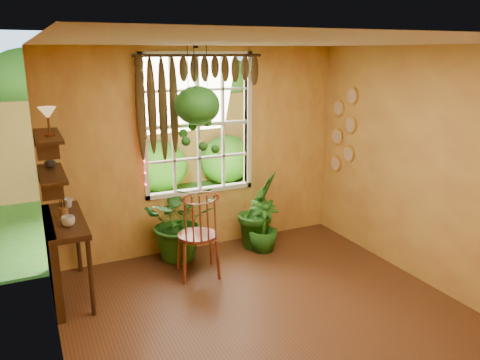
% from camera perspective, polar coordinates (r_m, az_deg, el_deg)
% --- Properties ---
extents(floor, '(4.50, 4.50, 0.00)m').
position_cam_1_polar(floor, '(4.84, 5.25, -17.58)').
color(floor, '#502D16').
rests_on(floor, ground).
extents(ceiling, '(4.50, 4.50, 0.00)m').
position_cam_1_polar(ceiling, '(4.06, 6.21, 16.31)').
color(ceiling, white).
rests_on(ceiling, wall_back).
extents(wall_back, '(4.00, 0.00, 4.00)m').
position_cam_1_polar(wall_back, '(6.23, -4.94, 3.51)').
color(wall_back, '#E3BB4D').
rests_on(wall_back, floor).
extents(wall_left, '(0.00, 4.50, 4.50)m').
position_cam_1_polar(wall_left, '(3.71, -22.12, -6.00)').
color(wall_left, '#E3BB4D').
rests_on(wall_left, floor).
extents(wall_right, '(0.00, 4.50, 4.50)m').
position_cam_1_polar(wall_right, '(5.53, 23.82, 0.69)').
color(wall_right, '#E3BB4D').
rests_on(wall_right, floor).
extents(window, '(1.52, 0.10, 1.86)m').
position_cam_1_polar(window, '(6.20, -5.11, 6.73)').
color(window, white).
rests_on(window, wall_back).
extents(valance_vine, '(1.70, 0.12, 1.10)m').
position_cam_1_polar(valance_vine, '(6.00, -5.61, 11.98)').
color(valance_vine, '#321A0D').
rests_on(valance_vine, window).
extents(string_lights, '(0.03, 0.03, 1.54)m').
position_cam_1_polar(string_lights, '(5.89, -11.81, 6.50)').
color(string_lights, '#FF2633').
rests_on(string_lights, window).
extents(wall_plates, '(0.04, 0.32, 1.10)m').
position_cam_1_polar(wall_plates, '(6.75, 12.49, 5.85)').
color(wall_plates, beige).
rests_on(wall_plates, wall_right).
extents(counter_ledge, '(0.40, 1.20, 0.90)m').
position_cam_1_polar(counter_ledge, '(5.49, -21.44, -7.97)').
color(counter_ledge, '#321A0D').
rests_on(counter_ledge, floor).
extents(shelf_lower, '(0.25, 0.90, 0.04)m').
position_cam_1_polar(shelf_lower, '(5.23, -21.97, 0.67)').
color(shelf_lower, '#321A0D').
rests_on(shelf_lower, wall_left).
extents(shelf_upper, '(0.25, 0.90, 0.04)m').
position_cam_1_polar(shelf_upper, '(5.15, -22.41, 4.97)').
color(shelf_upper, '#321A0D').
rests_on(shelf_upper, wall_left).
extents(backyard, '(14.00, 10.00, 12.00)m').
position_cam_1_polar(backyard, '(10.70, -12.46, 7.85)').
color(backyard, '#275117').
rests_on(backyard, ground).
extents(windsor_chair, '(0.55, 0.57, 1.27)m').
position_cam_1_polar(windsor_chair, '(5.68, -5.09, -8.11)').
color(windsor_chair, maroon).
rests_on(windsor_chair, floor).
extents(potted_plant_left, '(1.06, 0.97, 1.03)m').
position_cam_1_polar(potted_plant_left, '(6.11, -7.30, -4.92)').
color(potted_plant_left, '#124614').
rests_on(potted_plant_left, floor).
extents(potted_plant_mid, '(0.70, 0.62, 1.07)m').
position_cam_1_polar(potted_plant_mid, '(6.43, 2.23, -3.60)').
color(potted_plant_mid, '#124614').
rests_on(potted_plant_mid, floor).
extents(potted_plant_right, '(0.43, 0.43, 0.73)m').
position_cam_1_polar(potted_plant_right, '(6.34, 2.81, -5.55)').
color(potted_plant_right, '#124614').
rests_on(potted_plant_right, floor).
extents(hanging_basket, '(0.55, 0.55, 1.31)m').
position_cam_1_polar(hanging_basket, '(5.73, -5.23, 8.41)').
color(hanging_basket, black).
rests_on(hanging_basket, ceiling).
extents(cup_a, '(0.14, 0.14, 0.11)m').
position_cam_1_polar(cup_a, '(5.11, -20.21, -4.72)').
color(cup_a, silver).
rests_on(cup_a, counter_ledge).
extents(cup_b, '(0.15, 0.15, 0.10)m').
position_cam_1_polar(cup_b, '(5.72, -20.24, -2.62)').
color(cup_b, beige).
rests_on(cup_b, counter_ledge).
extents(brush_jar, '(0.10, 0.10, 0.37)m').
position_cam_1_polar(brush_jar, '(5.34, -20.79, -2.91)').
color(brush_jar, brown).
rests_on(brush_jar, counter_ledge).
extents(shelf_vase, '(0.16, 0.16, 0.12)m').
position_cam_1_polar(shelf_vase, '(5.45, -22.17, 2.06)').
color(shelf_vase, '#B2AD99').
rests_on(shelf_vase, shelf_lower).
extents(tiffany_lamp, '(0.18, 0.18, 0.29)m').
position_cam_1_polar(tiffany_lamp, '(4.97, -22.41, 7.36)').
color(tiffany_lamp, '#563018').
rests_on(tiffany_lamp, shelf_upper).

